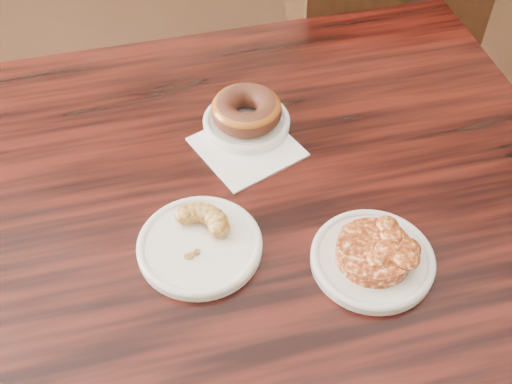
# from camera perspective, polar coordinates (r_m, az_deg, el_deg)

# --- Properties ---
(floor) EXTENTS (5.00, 5.00, 0.00)m
(floor) POSITION_cam_1_polar(r_m,az_deg,el_deg) (1.65, -7.89, -16.31)
(floor) COLOR black
(floor) RESTS_ON ground
(cafe_table) EXTENTS (1.26, 1.26, 0.75)m
(cafe_table) POSITION_cam_1_polar(r_m,az_deg,el_deg) (1.26, 1.47, -13.39)
(cafe_table) COLOR black
(cafe_table) RESTS_ON floor
(chair_far) EXTENTS (0.53, 0.53, 0.90)m
(chair_far) POSITION_cam_1_polar(r_m,az_deg,el_deg) (1.80, 9.97, 12.53)
(chair_far) COLOR black
(chair_far) RESTS_ON floor
(napkin) EXTENTS (0.21, 0.21, 0.00)m
(napkin) POSITION_cam_1_polar(r_m,az_deg,el_deg) (1.05, -0.81, 4.03)
(napkin) COLOR white
(napkin) RESTS_ON cafe_table
(plate_donut) EXTENTS (0.15, 0.15, 0.01)m
(plate_donut) POSITION_cam_1_polar(r_m,az_deg,el_deg) (1.08, -0.85, 6.22)
(plate_donut) COLOR white
(plate_donut) RESTS_ON napkin
(plate_cruller) EXTENTS (0.18, 0.18, 0.01)m
(plate_cruller) POSITION_cam_1_polar(r_m,az_deg,el_deg) (0.91, -5.02, -4.81)
(plate_cruller) COLOR white
(plate_cruller) RESTS_ON cafe_table
(plate_fritter) EXTENTS (0.17, 0.17, 0.01)m
(plate_fritter) POSITION_cam_1_polar(r_m,az_deg,el_deg) (0.91, 10.30, -5.94)
(plate_fritter) COLOR silver
(plate_fritter) RESTS_ON cafe_table
(glazed_donut) EXTENTS (0.12, 0.12, 0.04)m
(glazed_donut) POSITION_cam_1_polar(r_m,az_deg,el_deg) (1.06, -0.87, 7.29)
(glazed_donut) COLOR #965715
(glazed_donut) RESTS_ON plate_donut
(apple_fritter) EXTENTS (0.14, 0.14, 0.03)m
(apple_fritter) POSITION_cam_1_polar(r_m,az_deg,el_deg) (0.89, 10.50, -5.06)
(apple_fritter) COLOR #4B1808
(apple_fritter) RESTS_ON plate_fritter
(cruller_fragment) EXTENTS (0.11, 0.11, 0.03)m
(cruller_fragment) POSITION_cam_1_polar(r_m,az_deg,el_deg) (0.90, -5.11, -4.03)
(cruller_fragment) COLOR brown
(cruller_fragment) RESTS_ON plate_cruller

